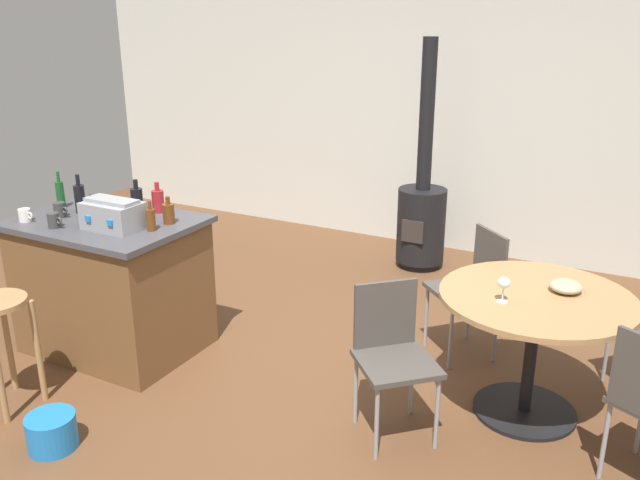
% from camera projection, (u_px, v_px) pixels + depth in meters
% --- Properties ---
extents(ground_plane, '(8.80, 8.80, 0.00)m').
position_uv_depth(ground_plane, '(283.00, 376.00, 4.26)').
color(ground_plane, brown).
extents(back_wall, '(8.00, 0.10, 2.70)m').
position_uv_depth(back_wall, '(440.00, 111.00, 6.30)').
color(back_wall, beige).
rests_on(back_wall, ground_plane).
extents(kitchen_island, '(1.19, 0.87, 0.93)m').
position_uv_depth(kitchen_island, '(113.00, 284.00, 4.50)').
color(kitchen_island, brown).
rests_on(kitchen_island, ground_plane).
extents(dining_table, '(1.07, 1.07, 0.75)m').
position_uv_depth(dining_table, '(534.00, 323.00, 3.69)').
color(dining_table, black).
rests_on(dining_table, ground_plane).
extents(folding_chair_far, '(0.57, 0.57, 0.87)m').
position_uv_depth(folding_chair_far, '(473.00, 283.00, 4.41)').
color(folding_chair_far, '#47423D').
rests_on(folding_chair_far, ground_plane).
extents(folding_chair_left, '(0.57, 0.57, 0.85)m').
position_uv_depth(folding_chair_left, '(392.00, 349.00, 3.57)').
color(folding_chair_left, '#47423D').
rests_on(folding_chair_left, ground_plane).
extents(wood_stove, '(0.44, 0.45, 2.05)m').
position_uv_depth(wood_stove, '(422.00, 213.00, 5.98)').
color(wood_stove, black).
rests_on(wood_stove, ground_plane).
extents(toolbox, '(0.37, 0.24, 0.20)m').
position_uv_depth(toolbox, '(113.00, 215.00, 4.14)').
color(toolbox, gray).
rests_on(toolbox, kitchen_island).
extents(bottle_0, '(0.08, 0.08, 0.21)m').
position_uv_depth(bottle_0, '(158.00, 201.00, 4.50)').
color(bottle_0, maroon).
rests_on(bottle_0, kitchen_island).
extents(bottle_1, '(0.07, 0.07, 0.27)m').
position_uv_depth(bottle_1, '(80.00, 198.00, 4.48)').
color(bottle_1, black).
rests_on(bottle_1, kitchen_island).
extents(bottle_2, '(0.08, 0.08, 0.23)m').
position_uv_depth(bottle_2, '(137.00, 199.00, 4.50)').
color(bottle_2, black).
rests_on(bottle_2, kitchen_island).
extents(bottle_3, '(0.06, 0.06, 0.26)m').
position_uv_depth(bottle_3, '(60.00, 194.00, 4.59)').
color(bottle_3, '#194C23').
rests_on(bottle_3, kitchen_island).
extents(bottle_4, '(0.06, 0.06, 0.19)m').
position_uv_depth(bottle_4, '(151.00, 219.00, 4.11)').
color(bottle_4, '#603314').
rests_on(bottle_4, kitchen_island).
extents(bottle_5, '(0.08, 0.08, 0.18)m').
position_uv_depth(bottle_5, '(169.00, 213.00, 4.26)').
color(bottle_5, '#603314').
rests_on(bottle_5, kitchen_island).
extents(cup_0, '(0.12, 0.09, 0.08)m').
position_uv_depth(cup_0, '(96.00, 211.00, 4.40)').
color(cup_0, '#383838').
rests_on(cup_0, kitchen_island).
extents(cup_1, '(0.11, 0.08, 0.08)m').
position_uv_depth(cup_1, '(25.00, 215.00, 4.31)').
color(cup_1, white).
rests_on(cup_1, kitchen_island).
extents(cup_2, '(0.11, 0.07, 0.10)m').
position_uv_depth(cup_2, '(54.00, 220.00, 4.18)').
color(cup_2, '#383838').
rests_on(cup_2, kitchen_island).
extents(cup_3, '(0.11, 0.08, 0.10)m').
position_uv_depth(cup_3, '(60.00, 210.00, 4.39)').
color(cup_3, '#383838').
rests_on(cup_3, kitchen_island).
extents(cup_4, '(0.12, 0.08, 0.08)m').
position_uv_depth(cup_4, '(96.00, 199.00, 4.69)').
color(cup_4, '#383838').
rests_on(cup_4, kitchen_island).
extents(wine_glass, '(0.07, 0.07, 0.14)m').
position_uv_depth(wine_glass, '(504.00, 284.00, 3.51)').
color(wine_glass, silver).
rests_on(wine_glass, dining_table).
extents(serving_bowl, '(0.18, 0.18, 0.07)m').
position_uv_depth(serving_bowl, '(566.00, 286.00, 3.66)').
color(serving_bowl, tan).
rests_on(serving_bowl, dining_table).
extents(plastic_bucket, '(0.26, 0.26, 0.19)m').
position_uv_depth(plastic_bucket, '(52.00, 432.00, 3.53)').
color(plastic_bucket, blue).
rests_on(plastic_bucket, ground_plane).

